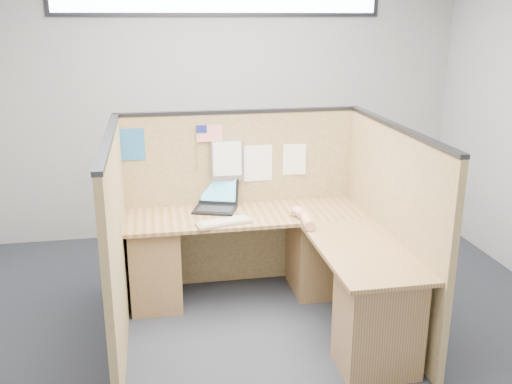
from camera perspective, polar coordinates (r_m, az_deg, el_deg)
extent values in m
plane|color=#1E222B|center=(4.35, 0.59, -14.28)|extent=(5.00, 5.00, 0.00)
plane|color=#A0A2A5|center=(5.99, -3.54, 8.84)|extent=(5.00, 0.00, 5.00)
plane|color=#A0A2A5|center=(1.79, 15.05, -12.67)|extent=(5.00, 0.00, 5.00)
cube|color=brown|center=(4.93, -1.61, -0.75)|extent=(2.05, 0.05, 1.50)
cube|color=#232328|center=(4.75, -1.68, 8.06)|extent=(2.05, 0.06, 0.03)
cube|color=brown|center=(4.04, -13.76, -5.41)|extent=(0.05, 1.80, 1.50)
cube|color=#232328|center=(3.82, -14.57, 5.25)|extent=(0.06, 1.80, 0.03)
cube|color=brown|center=(4.39, 13.33, -3.57)|extent=(0.05, 1.80, 1.50)
cube|color=#232328|center=(4.18, 14.05, 6.28)|extent=(0.06, 1.80, 0.03)
cube|color=brown|center=(4.64, -0.98, -2.38)|extent=(1.95, 0.60, 0.03)
cube|color=brown|center=(4.02, 10.72, -5.87)|extent=(0.60, 1.15, 0.03)
cube|color=brown|center=(4.72, -10.04, -7.08)|extent=(0.40, 0.50, 0.70)
cube|color=brown|center=(4.90, 6.02, -5.96)|extent=(0.40, 0.50, 0.70)
cube|color=brown|center=(3.92, 12.11, -12.58)|extent=(0.50, 0.40, 0.70)
cube|color=black|center=(4.72, -4.13, -1.76)|extent=(0.40, 0.35, 0.02)
cube|color=black|center=(4.83, -4.38, 0.21)|extent=(0.34, 0.18, 0.23)
cube|color=teal|center=(4.82, -4.36, 0.18)|extent=(0.30, 0.15, 0.18)
cube|color=gray|center=(4.42, -3.22, -3.08)|extent=(0.46, 0.25, 0.02)
cube|color=silver|center=(4.41, -3.23, -2.90)|extent=(0.41, 0.21, 0.01)
ellipsoid|color=#B4B4B9|center=(4.59, 4.21, -2.13)|extent=(0.12, 0.09, 0.05)
ellipsoid|color=tan|center=(4.57, 4.23, -1.82)|extent=(0.10, 0.12, 0.05)
cylinder|color=tan|center=(4.53, 4.46, -2.24)|extent=(0.07, 0.05, 0.07)
cylinder|color=tan|center=(4.39, 5.12, -2.88)|extent=(0.11, 0.29, 0.09)
cube|color=#2261A0|center=(4.71, -12.26, 4.67)|extent=(0.20, 0.01, 0.26)
cylinder|color=olive|center=(4.73, -5.94, 4.40)|extent=(0.01, 0.01, 0.38)
cube|color=red|center=(4.71, -4.66, 5.87)|extent=(0.22, 0.00, 0.14)
cube|color=navy|center=(4.69, -5.47, 6.29)|extent=(0.09, 0.00, 0.07)
cube|color=slate|center=(4.76, -2.92, 3.16)|extent=(0.27, 0.05, 0.34)
cube|color=white|center=(4.73, -2.89, 3.34)|extent=(0.24, 0.01, 0.29)
cube|color=white|center=(4.84, 0.19, 2.90)|extent=(0.24, 0.01, 0.31)
cube|color=white|center=(4.90, 3.79, 3.26)|extent=(0.21, 0.02, 0.27)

